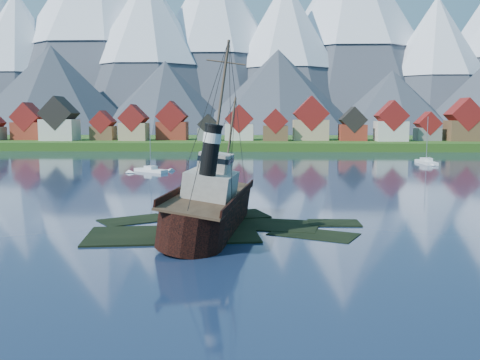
{
  "coord_description": "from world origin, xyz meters",
  "views": [
    {
      "loc": [
        6.23,
        -57.32,
        12.66
      ],
      "look_at": [
        3.83,
        6.0,
        5.0
      ],
      "focal_mm": 40.0,
      "sensor_mm": 36.0,
      "label": 1
    }
  ],
  "objects": [
    {
      "name": "sailboat_c",
      "position": [
        -18.46,
        61.64,
        0.26
      ],
      "size": [
        8.49,
        7.04,
        11.46
      ],
      "rotation": [
        0.0,
        0.0,
        0.94
      ],
      "color": "white",
      "rests_on": "ground"
    },
    {
      "name": "seawall",
      "position": [
        0.0,
        132.0,
        0.0
      ],
      "size": [
        600.0,
        2.5,
        2.0
      ],
      "primitive_type": "cube",
      "color": "#3F3D38",
      "rests_on": "ground"
    },
    {
      "name": "sailboat_e",
      "position": [
        50.06,
        84.9,
        0.28
      ],
      "size": [
        2.9,
        11.2,
        12.96
      ],
      "rotation": [
        0.0,
        0.0,
        0.01
      ],
      "color": "white",
      "rests_on": "ground"
    },
    {
      "name": "shoal",
      "position": [
        1.78,
        2.15,
        -0.35
      ],
      "size": [
        31.71,
        21.24,
        1.14
      ],
      "color": "black",
      "rests_on": "ground"
    },
    {
      "name": "mountains",
      "position": [
        -0.79,
        481.26,
        89.34
      ],
      "size": [
        965.0,
        340.0,
        205.0
      ],
      "color": "#2D333D",
      "rests_on": "ground"
    },
    {
      "name": "tugboat_wreck",
      "position": [
        0.44,
        1.9,
        2.73
      ],
      "size": [
        6.32,
        27.25,
        21.59
      ],
      "rotation": [
        0.0,
        0.14,
        -0.11
      ],
      "color": "black",
      "rests_on": "ground"
    },
    {
      "name": "ground",
      "position": [
        0.0,
        0.0,
        0.0
      ],
      "size": [
        1400.0,
        1400.0,
        0.0
      ],
      "primitive_type": "plane",
      "color": "#162440",
      "rests_on": "ground"
    },
    {
      "name": "town",
      "position": [
        -33.12,
        152.18,
        8.99
      ],
      "size": [
        250.96,
        16.69,
        17.3
      ],
      "color": "maroon",
      "rests_on": "ground"
    },
    {
      "name": "shore_bank",
      "position": [
        0.0,
        170.0,
        0.0
      ],
      "size": [
        600.0,
        80.0,
        3.2
      ],
      "primitive_type": "cube",
      "color": "#1D3F12",
      "rests_on": "ground"
    }
  ]
}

